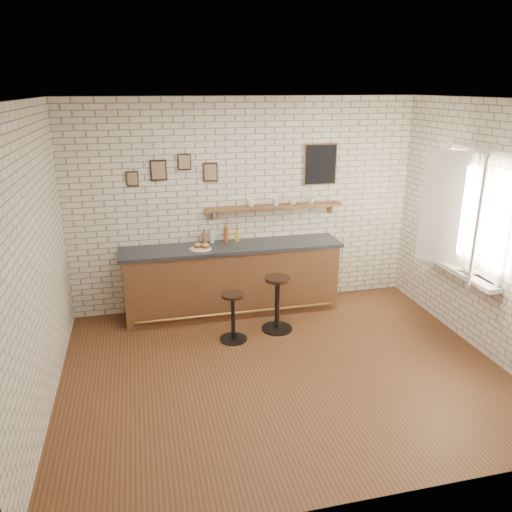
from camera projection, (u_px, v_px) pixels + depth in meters
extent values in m
plane|color=brown|center=(283.00, 370.00, 5.78)|extent=(5.00, 5.00, 0.00)
cube|color=brown|center=(233.00, 281.00, 7.14)|extent=(3.00, 0.58, 0.96)
cube|color=#2D333A|center=(232.00, 247.00, 6.97)|extent=(3.10, 0.62, 0.05)
cylinder|color=olive|center=(237.00, 313.00, 6.96)|extent=(2.79, 0.04, 0.04)
cylinder|color=white|center=(201.00, 249.00, 6.80)|extent=(0.28, 0.28, 0.01)
cylinder|color=#F0B854|center=(205.00, 248.00, 6.83)|extent=(0.05, 0.05, 0.00)
cylinder|color=#F0B854|center=(203.00, 248.00, 6.80)|extent=(0.05, 0.05, 0.00)
cylinder|color=#F0B854|center=(192.00, 248.00, 6.83)|extent=(0.06, 0.06, 0.00)
cylinder|color=#F0B854|center=(203.00, 247.00, 6.84)|extent=(0.06, 0.06, 0.00)
cylinder|color=#F0B854|center=(194.00, 250.00, 6.74)|extent=(0.06, 0.06, 0.00)
cylinder|color=#F0B854|center=(205.00, 248.00, 6.81)|extent=(0.04, 0.04, 0.00)
cylinder|color=#F0B854|center=(201.00, 250.00, 6.74)|extent=(0.05, 0.05, 0.00)
cylinder|color=#F0B854|center=(193.00, 250.00, 6.72)|extent=(0.04, 0.04, 0.00)
cylinder|color=#F0B854|center=(190.00, 249.00, 6.79)|extent=(0.05, 0.05, 0.00)
cylinder|color=#F0B854|center=(205.00, 249.00, 6.78)|extent=(0.06, 0.06, 0.00)
cylinder|color=brown|center=(204.00, 238.00, 7.04)|extent=(0.06, 0.06, 0.15)
cylinder|color=brown|center=(204.00, 232.00, 7.01)|extent=(0.02, 0.02, 0.03)
cylinder|color=black|center=(204.00, 230.00, 7.00)|extent=(0.02, 0.02, 0.01)
cylinder|color=silver|center=(212.00, 237.00, 7.06)|extent=(0.06, 0.06, 0.17)
cylinder|color=silver|center=(212.00, 230.00, 7.03)|extent=(0.02, 0.02, 0.04)
cylinder|color=black|center=(212.00, 228.00, 7.02)|extent=(0.02, 0.02, 0.01)
cylinder|color=#934817|center=(226.00, 235.00, 7.10)|extent=(0.06, 0.06, 0.21)
cylinder|color=#934817|center=(226.00, 226.00, 7.06)|extent=(0.02, 0.02, 0.05)
cylinder|color=black|center=(226.00, 224.00, 7.05)|extent=(0.03, 0.03, 0.01)
cylinder|color=gold|center=(237.00, 236.00, 7.15)|extent=(0.06, 0.06, 0.14)
cylinder|color=gold|center=(237.00, 230.00, 7.12)|extent=(0.03, 0.03, 0.03)
cylinder|color=maroon|center=(237.00, 229.00, 7.11)|extent=(0.03, 0.03, 0.01)
cylinder|color=black|center=(233.00, 339.00, 6.47)|extent=(0.36, 0.36, 0.02)
cylinder|color=black|center=(233.00, 318.00, 6.38)|extent=(0.05, 0.05, 0.59)
cylinder|color=black|center=(233.00, 295.00, 6.27)|extent=(0.29, 0.29, 0.04)
cylinder|color=black|center=(277.00, 328.00, 6.75)|extent=(0.42, 0.42, 0.02)
cylinder|color=black|center=(277.00, 304.00, 6.63)|extent=(0.06, 0.06, 0.69)
cylinder|color=black|center=(278.00, 279.00, 6.52)|extent=(0.38, 0.38, 0.04)
cube|color=brown|center=(275.00, 207.00, 7.14)|extent=(2.00, 0.18, 0.04)
cube|color=brown|center=(212.00, 215.00, 7.04)|extent=(0.03, 0.04, 0.16)
cube|color=brown|center=(331.00, 208.00, 7.43)|extent=(0.03, 0.04, 0.16)
imported|color=white|center=(251.00, 203.00, 7.05)|extent=(0.19, 0.19, 0.10)
imported|color=white|center=(276.00, 202.00, 7.13)|extent=(0.15, 0.15, 0.10)
imported|color=white|center=(293.00, 202.00, 7.18)|extent=(0.11, 0.11, 0.09)
imported|color=white|center=(311.00, 200.00, 7.24)|extent=(0.10, 0.10, 0.09)
cube|color=black|center=(159.00, 170.00, 6.69)|extent=(0.22, 0.02, 0.28)
cube|color=black|center=(184.00, 162.00, 6.73)|extent=(0.18, 0.02, 0.22)
cube|color=black|center=(210.00, 172.00, 6.85)|extent=(0.20, 0.02, 0.26)
cube|color=black|center=(132.00, 179.00, 6.64)|extent=(0.16, 0.02, 0.20)
cube|color=black|center=(320.00, 164.00, 7.19)|extent=(0.46, 0.02, 0.56)
cube|color=white|center=(460.00, 272.00, 6.29)|extent=(0.20, 1.35, 0.06)
cube|color=white|center=(482.00, 151.00, 5.83)|extent=(0.05, 1.30, 0.06)
cube|color=white|center=(465.00, 271.00, 6.31)|extent=(0.05, 1.30, 0.06)
cube|color=white|center=(508.00, 226.00, 5.51)|extent=(0.05, 0.06, 1.50)
cube|color=white|center=(445.00, 203.00, 6.62)|extent=(0.05, 0.06, 1.50)
cube|color=white|center=(478.00, 220.00, 5.76)|extent=(0.40, 0.46, 1.46)
cube|color=white|center=(448.00, 209.00, 6.31)|extent=(0.40, 0.46, 1.46)
imported|color=tan|center=(465.00, 272.00, 6.17)|extent=(0.24, 0.26, 0.02)
imported|color=tan|center=(464.00, 270.00, 6.18)|extent=(0.27, 0.30, 0.02)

